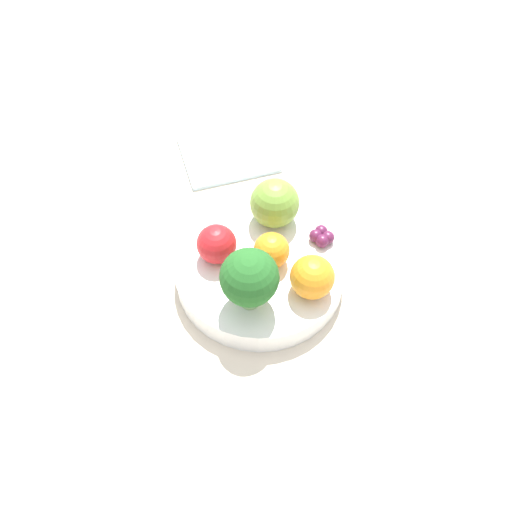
% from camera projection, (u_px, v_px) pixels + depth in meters
% --- Properties ---
extents(ground_plane, '(6.00, 6.00, 0.00)m').
position_uv_depth(ground_plane, '(256.00, 286.00, 0.63)').
color(ground_plane, gray).
extents(table_surface, '(1.20, 1.20, 0.02)m').
position_uv_depth(table_surface, '(256.00, 281.00, 0.62)').
color(table_surface, beige).
rests_on(table_surface, ground_plane).
extents(bowl, '(0.20, 0.20, 0.03)m').
position_uv_depth(bowl, '(256.00, 269.00, 0.60)').
color(bowl, white).
rests_on(bowl, table_surface).
extents(broccoli, '(0.06, 0.06, 0.08)m').
position_uv_depth(broccoli, '(245.00, 278.00, 0.52)').
color(broccoli, '#99C17A').
rests_on(broccoli, bowl).
extents(apple_red, '(0.05, 0.05, 0.05)m').
position_uv_depth(apple_red, '(212.00, 244.00, 0.57)').
color(apple_red, red).
rests_on(apple_red, bowl).
extents(apple_green, '(0.06, 0.06, 0.06)m').
position_uv_depth(apple_green, '(271.00, 203.00, 0.60)').
color(apple_green, olive).
rests_on(apple_green, bowl).
extents(orange_front, '(0.04, 0.04, 0.04)m').
position_uv_depth(orange_front, '(267.00, 253.00, 0.57)').
color(orange_front, orange).
rests_on(orange_front, bowl).
extents(orange_back, '(0.05, 0.05, 0.05)m').
position_uv_depth(orange_back, '(308.00, 277.00, 0.54)').
color(orange_back, orange).
rests_on(orange_back, bowl).
extents(grape_cluster, '(0.03, 0.03, 0.02)m').
position_uv_depth(grape_cluster, '(318.00, 236.00, 0.60)').
color(grape_cluster, '#5B1E42').
rests_on(grape_cluster, bowl).
extents(napkin, '(0.16, 0.15, 0.01)m').
position_uv_depth(napkin, '(225.00, 155.00, 0.74)').
color(napkin, silver).
rests_on(napkin, table_surface).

